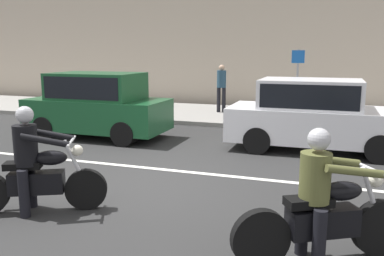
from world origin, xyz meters
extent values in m
plane|color=#292929|center=(0.00, 0.00, 0.00)|extent=(80.00, 80.00, 0.00)
cube|color=gray|center=(0.00, 8.00, 0.07)|extent=(40.00, 4.40, 0.14)
cube|color=silver|center=(0.60, 0.90, 0.00)|extent=(18.00, 0.14, 0.01)
cylinder|color=black|center=(-0.31, -1.42, 0.31)|extent=(0.61, 0.39, 0.63)
cylinder|color=silver|center=(-0.42, -1.47, 0.69)|extent=(0.36, 0.22, 0.81)
cube|color=black|center=(-0.95, -1.74, 0.45)|extent=(0.82, 0.60, 0.32)
ellipsoid|color=black|center=(-0.75, -1.64, 0.82)|extent=(0.54, 0.43, 0.22)
cube|color=black|center=(-1.11, -1.82, 0.72)|extent=(0.57, 0.45, 0.10)
cylinder|color=silver|center=(-0.47, -1.50, 1.06)|extent=(0.35, 0.64, 0.04)
sphere|color=silver|center=(-0.40, -1.46, 0.92)|extent=(0.17, 0.17, 0.17)
cylinder|color=silver|center=(-1.29, -1.73, 0.33)|extent=(0.66, 0.38, 0.07)
cylinder|color=black|center=(-0.98, -1.98, 0.35)|extent=(0.20, 0.20, 0.70)
cylinder|color=black|center=(-1.16, -1.62, 0.35)|extent=(0.20, 0.20, 0.70)
cylinder|color=black|center=(-1.05, -1.79, 1.02)|extent=(0.46, 0.46, 0.60)
cylinder|color=black|center=(-0.66, -1.84, 1.13)|extent=(0.64, 0.38, 0.23)
cylinder|color=black|center=(-0.86, -1.45, 1.13)|extent=(0.64, 0.38, 0.23)
sphere|color=tan|center=(-1.03, -1.78, 1.44)|extent=(0.20, 0.20, 0.20)
sphere|color=#B7B7BC|center=(-1.03, -1.78, 1.47)|extent=(0.25, 0.25, 0.25)
cylinder|color=black|center=(3.74, -1.52, 0.34)|extent=(0.64, 0.45, 0.68)
cylinder|color=black|center=(2.48, -2.26, 0.34)|extent=(0.64, 0.45, 0.68)
cylinder|color=silver|center=(3.64, -1.58, 0.70)|extent=(0.34, 0.23, 0.79)
cube|color=black|center=(3.11, -1.89, 0.48)|extent=(0.83, 0.65, 0.32)
ellipsoid|color=black|center=(3.30, -1.78, 0.83)|extent=(0.54, 0.45, 0.22)
cube|color=black|center=(2.95, -1.98, 0.73)|extent=(0.57, 0.47, 0.10)
cylinder|color=silver|center=(3.58, -1.61, 1.06)|extent=(0.39, 0.62, 0.04)
sphere|color=silver|center=(3.65, -1.57, 0.92)|extent=(0.17, 0.17, 0.17)
cylinder|color=silver|center=(2.77, -1.91, 0.36)|extent=(0.64, 0.41, 0.07)
cylinder|color=black|center=(3.09, -2.14, 0.35)|extent=(0.21, 0.21, 0.71)
cylinder|color=black|center=(2.89, -1.79, 0.35)|extent=(0.21, 0.21, 0.71)
cylinder|color=brown|center=(3.01, -1.95, 1.00)|extent=(0.47, 0.47, 0.56)
cylinder|color=brown|center=(3.41, -1.97, 1.12)|extent=(0.64, 0.42, 0.20)
cylinder|color=brown|center=(3.18, -1.59, 1.12)|extent=(0.64, 0.42, 0.20)
sphere|color=tan|center=(3.02, -1.94, 1.40)|extent=(0.20, 0.20, 0.20)
sphere|color=#B7B7BC|center=(3.02, -1.94, 1.43)|extent=(0.25, 0.25, 0.25)
cube|color=silver|center=(2.85, 3.63, 0.64)|extent=(4.24, 1.76, 0.80)
cube|color=silver|center=(2.64, 3.63, 1.38)|extent=(2.33, 1.62, 0.68)
cube|color=black|center=(2.64, 3.63, 1.38)|extent=(2.14, 1.65, 0.54)
cylinder|color=black|center=(4.16, 3.63, 0.32)|extent=(0.64, 1.82, 0.64)
cylinder|color=black|center=(1.53, 3.63, 0.32)|extent=(0.64, 1.82, 0.64)
cube|color=#164C28|center=(-3.00, 3.25, 0.66)|extent=(3.88, 1.70, 0.84)
cube|color=#164C28|center=(-3.00, 3.25, 1.44)|extent=(2.40, 1.56, 0.72)
cube|color=black|center=(-3.00, 3.25, 1.44)|extent=(2.21, 1.59, 0.58)
cylinder|color=black|center=(-1.80, 3.25, 0.32)|extent=(0.64, 1.76, 0.64)
cylinder|color=black|center=(-4.20, 3.25, 0.32)|extent=(0.64, 1.76, 0.64)
cylinder|color=gray|center=(1.94, 8.33, 1.29)|extent=(0.08, 0.08, 2.31)
cube|color=#1959B2|center=(1.94, 8.30, 2.20)|extent=(0.44, 0.03, 0.44)
cylinder|color=black|center=(-0.86, 8.13, 0.60)|extent=(0.14, 0.14, 0.92)
cylinder|color=black|center=(-0.66, 8.13, 0.60)|extent=(0.14, 0.14, 0.92)
cylinder|color=#234256|center=(-0.76, 8.13, 1.38)|extent=(0.34, 0.34, 0.63)
sphere|color=tan|center=(-0.76, 8.13, 1.79)|extent=(0.21, 0.21, 0.21)
camera|label=1|loc=(3.13, -6.45, 2.36)|focal=38.02mm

